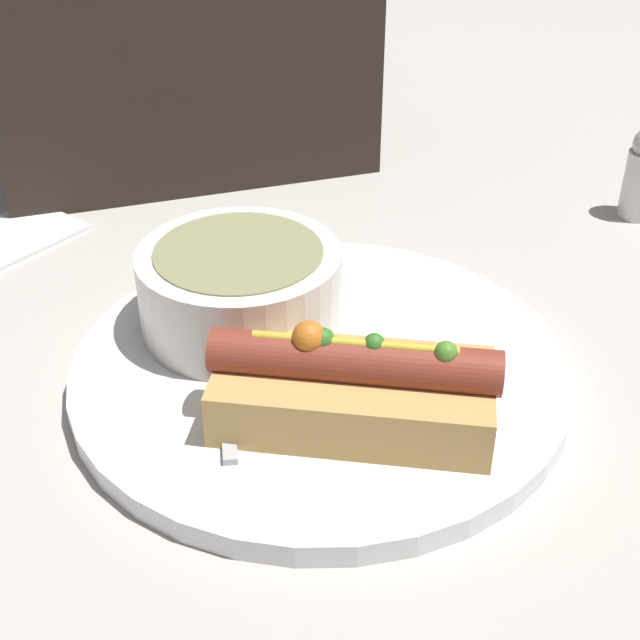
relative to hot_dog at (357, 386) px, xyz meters
The scene contains 5 objects.
ground_plane 0.07m from the hot_dog, 92.17° to the left, with size 4.00×4.00×0.00m, color #BCB7AD.
dinner_plate 0.06m from the hot_dog, 92.17° to the left, with size 0.28×0.28×0.01m.
hot_dog is the anchor object (origin of this frame).
soup_bowl 0.11m from the hot_dog, 108.97° to the left, with size 0.12×0.12×0.05m.
spoon 0.12m from the hot_dog, 114.88° to the left, with size 0.05×0.16×0.01m.
Camera 1 is at (-0.13, -0.39, 0.31)m, focal length 50.00 mm.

